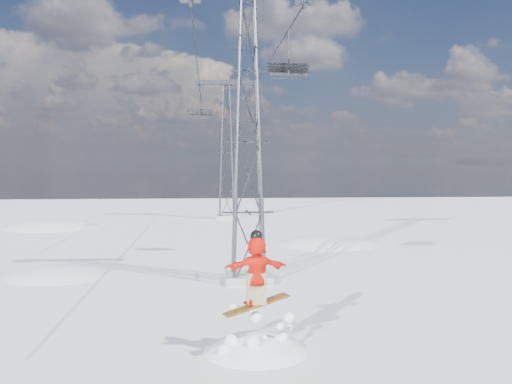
% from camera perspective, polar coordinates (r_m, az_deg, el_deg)
% --- Properties ---
extents(ground, '(120.00, 120.00, 0.00)m').
position_cam_1_polar(ground, '(14.98, -1.69, -15.35)').
color(ground, white).
rests_on(ground, ground).
extents(lift_tower_near, '(5.20, 1.80, 11.43)m').
position_cam_1_polar(lift_tower_near, '(22.27, -0.80, 4.94)').
color(lift_tower_near, '#999999').
rests_on(lift_tower_near, ground).
extents(lift_tower_far, '(5.20, 1.80, 11.43)m').
position_cam_1_polar(lift_tower_far, '(47.23, -2.95, 3.91)').
color(lift_tower_far, '#999999').
rests_on(lift_tower_far, ground).
extents(haul_cables, '(4.46, 51.00, 0.06)m').
position_cam_1_polar(haul_cables, '(34.29, -2.20, 13.30)').
color(haul_cables, black).
rests_on(haul_cables, ground).
extents(lift_chair_mid, '(1.87, 0.54, 2.32)m').
position_cam_1_polar(lift_chair_mid, '(27.11, 3.28, 12.07)').
color(lift_chair_mid, black).
rests_on(lift_chair_mid, ground).
extents(lift_chair_far, '(2.10, 0.60, 2.61)m').
position_cam_1_polar(lift_chair_far, '(48.08, -5.64, 7.82)').
color(lift_chair_far, black).
rests_on(lift_chair_far, ground).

